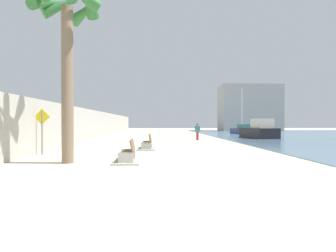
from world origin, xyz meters
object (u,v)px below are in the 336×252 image
Objects in this scene: boat_far_right at (243,130)px; pedestrian_sign at (42,126)px; bench_near at (128,157)px; bench_far at (147,146)px; person_walking at (197,130)px; palm_tree at (66,20)px; boat_nearest at (259,131)px.

boat_far_right is 2.84× the size of pedestrian_sign.
bench_near is 5.83m from bench_far.
boat_far_right is (9.10, 14.99, -0.34)m from person_walking.
palm_tree is 6.27m from bench_near.
palm_tree is 1.14× the size of boat_far_right.
person_walking is (4.51, 9.00, 0.72)m from bench_far.
bench_near is 1.01× the size of bench_far.
bench_near is 0.88× the size of pedestrian_sign.
person_walking reaches higher than bench_near.
boat_far_right reaches higher than bench_near.
boat_nearest is 1.95× the size of pedestrian_sign.
boat_far_right is at bearing 60.82° from palm_tree.
bench_far is 0.45× the size of boat_nearest.
boat_far_right reaches higher than bench_far.
pedestrian_sign is at bearing -129.67° from person_walking.
palm_tree is 17.53m from person_walking.
palm_tree is 23.74m from boat_nearest.
boat_far_right is at bearing 54.80° from pedestrian_sign.
boat_nearest is (14.78, 17.85, -5.15)m from palm_tree.
palm_tree is 3.22× the size of pedestrian_sign.
palm_tree reaches higher than pedestrian_sign.
bench_near and bench_far have the same top height.
person_walking is at bearing 62.98° from palm_tree.
person_walking reaches higher than bench_far.
boat_nearest is (12.26, 17.68, 0.58)m from bench_near.
person_walking is at bearing 63.37° from bench_far.
pedestrian_sign is at bearing -151.45° from bench_far.
bench_far is 10.09m from person_walking.
boat_far_right is at bearing 64.49° from bench_near.
boat_nearest is at bearing 41.01° from pedestrian_sign.
palm_tree reaches higher than boat_nearest.
palm_tree is at bearing -117.02° from person_walking.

